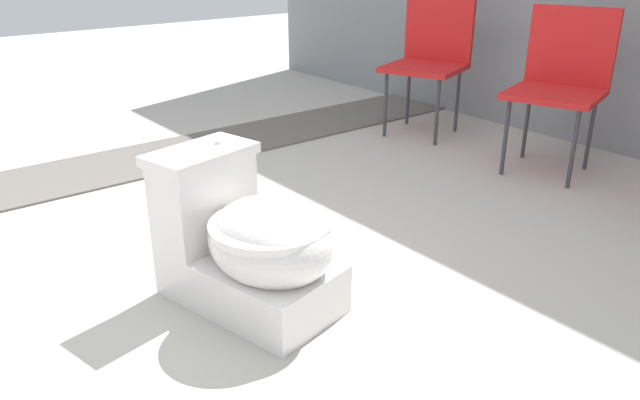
# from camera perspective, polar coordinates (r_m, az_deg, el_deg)

# --- Properties ---
(ground_plane) EXTENTS (14.00, 14.00, 0.00)m
(ground_plane) POSITION_cam_1_polar(r_m,az_deg,el_deg) (2.35, -13.10, -7.22)
(ground_plane) COLOR #B7B2A8
(gravel_strip) EXTENTS (0.56, 8.00, 0.01)m
(gravel_strip) POSITION_cam_1_polar(r_m,az_deg,el_deg) (3.65, -15.32, 3.66)
(gravel_strip) COLOR #605B56
(gravel_strip) RESTS_ON ground
(toilet) EXTENTS (0.70, 0.50, 0.52)m
(toilet) POSITION_cam_1_polar(r_m,az_deg,el_deg) (2.07, -6.44, -4.04)
(toilet) COLOR white
(toilet) RESTS_ON ground
(folding_chair_left) EXTENTS (0.56, 0.56, 0.83)m
(folding_chair_left) POSITION_cam_1_polar(r_m,az_deg,el_deg) (4.04, 10.15, 13.31)
(folding_chair_left) COLOR red
(folding_chair_left) RESTS_ON ground
(folding_chair_middle) EXTENTS (0.55, 0.55, 0.83)m
(folding_chair_middle) POSITION_cam_1_polar(r_m,az_deg,el_deg) (3.51, 21.29, 10.77)
(folding_chair_middle) COLOR red
(folding_chair_middle) RESTS_ON ground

